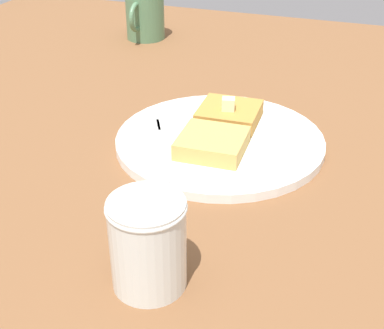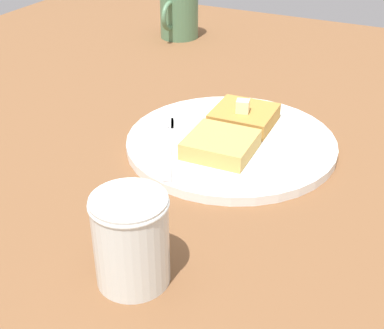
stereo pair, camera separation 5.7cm
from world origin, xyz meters
TOP-DOWN VIEW (x-y plane):
  - table_surface at (0.00, 0.00)cm, footprint 126.71×126.71cm
  - plate at (-0.46, 8.60)cm, footprint 26.99×26.99cm
  - toast_slice_left at (-4.75, 8.44)cm, footprint 8.10×8.22cm
  - toast_slice_middle at (3.82, 8.75)cm, footprint 8.10×8.22cm
  - butter_pat_primary at (-3.91, 8.50)cm, footprint 1.87×1.99cm
  - fork at (5.00, 2.04)cm, footprint 14.82×8.74cm
  - syrup_jar at (26.57, 10.17)cm, footprint 6.87×6.87cm
  - coffee_mug at (-38.12, -18.72)cm, footprint 10.68×7.60cm

SIDE VIEW (x-z plane):
  - table_surface at x=0.00cm, z-range 0.00..2.11cm
  - plate at x=-0.46cm, z-range 2.18..3.37cm
  - fork at x=5.00cm, z-range 3.29..3.65cm
  - toast_slice_left at x=-4.75cm, z-range 3.29..5.40cm
  - toast_slice_middle at x=3.82cm, z-range 3.29..5.40cm
  - syrup_jar at x=26.57cm, z-range 1.71..10.37cm
  - butter_pat_primary at x=-3.91cm, z-range 5.40..7.08cm
  - coffee_mug at x=-38.12cm, z-range 2.13..11.76cm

